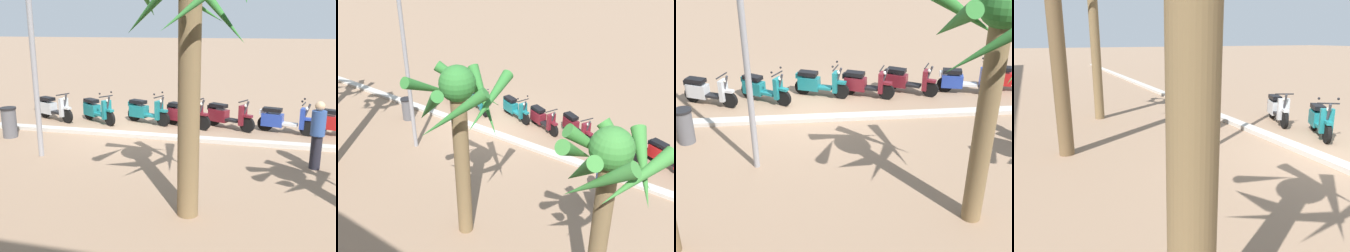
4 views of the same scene
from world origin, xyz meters
TOP-DOWN VIEW (x-y plane):
  - ground_plane at (0.00, 0.00)m, footprint 200.00×200.00m
  - curb_strip at (0.00, 0.54)m, footprint 60.00×0.36m
  - scooter_teal_lead_nearest at (1.50, -0.97)m, footprint 1.61×1.08m
  - scooter_silver_mid_front at (3.20, -0.89)m, footprint 1.73×0.93m
  - litter_bin at (3.30, 1.55)m, footprint 0.48×0.48m

SIDE VIEW (x-z plane):
  - ground_plane at x=0.00m, z-range 0.00..0.00m
  - curb_strip at x=0.00m, z-range 0.00..0.12m
  - scooter_teal_lead_nearest at x=1.50m, z-range -0.15..1.03m
  - scooter_silver_mid_front at x=3.20m, z-range -0.08..0.97m
  - litter_bin at x=3.30m, z-range 0.01..0.96m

